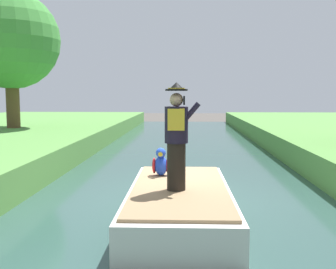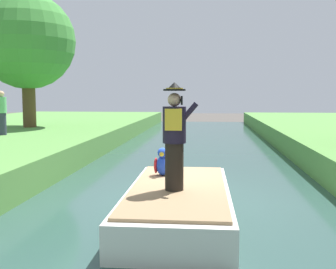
{
  "view_description": "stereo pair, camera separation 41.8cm",
  "coord_description": "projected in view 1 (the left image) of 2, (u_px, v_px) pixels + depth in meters",
  "views": [
    {
      "loc": [
        0.11,
        -8.46,
        2.37
      ],
      "look_at": [
        -0.23,
        -1.05,
        1.61
      ],
      "focal_mm": 42.86,
      "sensor_mm": 36.0,
      "label": 1
    },
    {
      "loc": [
        0.52,
        -8.43,
        2.37
      ],
      "look_at": [
        -0.23,
        -1.05,
        1.61
      ],
      "focal_mm": 42.86,
      "sensor_mm": 36.0,
      "label": 2
    }
  ],
  "objects": [
    {
      "name": "ground_plane",
      "position": [
        181.0,
        204.0,
        8.65
      ],
      "size": [
        80.0,
        80.0,
        0.0
      ],
      "primitive_type": "plane",
      "color": "#4C4742"
    },
    {
      "name": "canal_water",
      "position": [
        181.0,
        201.0,
        8.65
      ],
      "size": [
        6.63,
        48.0,
        0.1
      ],
      "primitive_type": "cube",
      "color": "#2D4C47",
      "rests_on": "ground"
    },
    {
      "name": "boat",
      "position": [
        180.0,
        203.0,
        7.23
      ],
      "size": [
        1.85,
        4.22,
        0.61
      ],
      "color": "silver",
      "rests_on": "canal_water"
    },
    {
      "name": "person_pirate",
      "position": [
        177.0,
        137.0,
        6.84
      ],
      "size": [
        0.61,
        0.42,
        1.85
      ],
      "rotation": [
        0.0,
        0.0,
        0.17
      ],
      "color": "black",
      "rests_on": "boat"
    },
    {
      "name": "parrot_plush",
      "position": [
        161.0,
        164.0,
        8.12
      ],
      "size": [
        0.36,
        0.35,
        0.57
      ],
      "color": "blue",
      "rests_on": "boat"
    },
    {
      "name": "tree_slender",
      "position": [
        10.0,
        41.0,
        17.26
      ],
      "size": [
        4.22,
        4.22,
        5.91
      ],
      "color": "brown",
      "rests_on": "grass_bank_near"
    }
  ]
}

